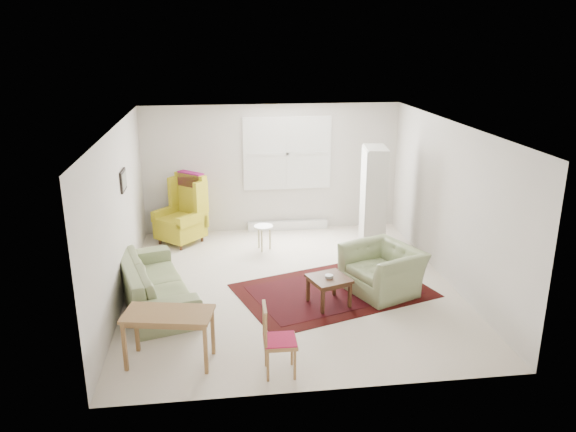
{
  "coord_description": "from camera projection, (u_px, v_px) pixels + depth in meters",
  "views": [
    {
      "loc": [
        -1.07,
        -7.95,
        3.72
      ],
      "look_at": [
        0.0,
        0.3,
        1.05
      ],
      "focal_mm": 35.0,
      "sensor_mm": 36.0,
      "label": 1
    }
  ],
  "objects": [
    {
      "name": "desk_chair",
      "position": [
        280.0,
        340.0,
        6.37
      ],
      "size": [
        0.39,
        0.39,
        0.86
      ],
      "primitive_type": null,
      "rotation": [
        0.0,
        0.0,
        1.55
      ],
      "color": "olive",
      "rests_on": "ground"
    },
    {
      "name": "desk",
      "position": [
        170.0,
        337.0,
        6.63
      ],
      "size": [
        1.11,
        0.7,
        0.65
      ],
      "primitive_type": null,
      "rotation": [
        0.0,
        0.0,
        -0.19
      ],
      "color": "olive",
      "rests_on": "ground"
    },
    {
      "name": "room",
      "position": [
        290.0,
        205.0,
        8.6
      ],
      "size": [
        5.04,
        5.54,
        2.51
      ],
      "color": "beige",
      "rests_on": "ground"
    },
    {
      "name": "cabinet",
      "position": [
        374.0,
        198.0,
        10.16
      ],
      "size": [
        0.48,
        0.79,
        1.86
      ],
      "primitive_type": null,
      "rotation": [
        0.0,
        0.0,
        -0.13
      ],
      "color": "silver",
      "rests_on": "ground"
    },
    {
      "name": "armchair",
      "position": [
        383.0,
        265.0,
        8.48
      ],
      "size": [
        1.29,
        1.36,
        0.84
      ],
      "primitive_type": "imported",
      "rotation": [
        0.0,
        0.0,
        -1.16
      ],
      "color": "#7A8659",
      "rests_on": "ground"
    },
    {
      "name": "rug",
      "position": [
        333.0,
        290.0,
        8.59
      ],
      "size": [
        3.22,
        2.58,
        0.03
      ],
      "primitive_type": null,
      "rotation": [
        0.0,
        0.0,
        0.32
      ],
      "color": "black",
      "rests_on": "ground"
    },
    {
      "name": "sofa",
      "position": [
        154.0,
        273.0,
        8.12
      ],
      "size": [
        1.44,
        2.36,
        0.89
      ],
      "primitive_type": "imported",
      "rotation": [
        0.0,
        0.0,
        1.85
      ],
      "color": "#7A8659",
      "rests_on": "ground"
    },
    {
      "name": "wingback_chair",
      "position": [
        179.0,
        210.0,
        10.41
      ],
      "size": [
        1.09,
        1.1,
        1.3
      ],
      "primitive_type": null,
      "rotation": [
        0.0,
        0.0,
        -0.74
      ],
      "color": "gold",
      "rests_on": "ground"
    },
    {
      "name": "coffee_table",
      "position": [
        329.0,
        291.0,
        8.09
      ],
      "size": [
        0.67,
        0.67,
        0.43
      ],
      "primitive_type": null,
      "rotation": [
        0.0,
        0.0,
        0.32
      ],
      "color": "#3F2313",
      "rests_on": "ground"
    },
    {
      "name": "stool",
      "position": [
        264.0,
        238.0,
        10.2
      ],
      "size": [
        0.4,
        0.4,
        0.46
      ],
      "primitive_type": null,
      "rotation": [
        0.0,
        0.0,
        0.18
      ],
      "color": "white",
      "rests_on": "ground"
    }
  ]
}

